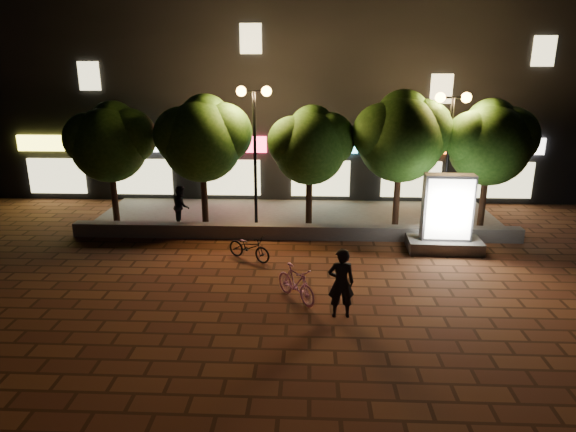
# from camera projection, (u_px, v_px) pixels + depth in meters

# --- Properties ---
(ground) EXTENTS (80.00, 80.00, 0.00)m
(ground) POSITION_uv_depth(u_px,v_px,m) (290.00, 285.00, 14.26)
(ground) COLOR brown
(ground) RESTS_ON ground
(retaining_wall) EXTENTS (16.00, 0.45, 0.50)m
(retaining_wall) POSITION_uv_depth(u_px,v_px,m) (295.00, 232.00, 18.01)
(retaining_wall) COLOR slate
(retaining_wall) RESTS_ON ground
(sidewalk) EXTENTS (16.00, 5.00, 0.08)m
(sidewalk) POSITION_uv_depth(u_px,v_px,m) (296.00, 217.00, 20.46)
(sidewalk) COLOR slate
(sidewalk) RESTS_ON ground
(building_block) EXTENTS (28.00, 8.12, 11.30)m
(building_block) POSITION_uv_depth(u_px,v_px,m) (300.00, 85.00, 25.22)
(building_block) COLOR black
(building_block) RESTS_ON ground
(tree_far_left) EXTENTS (3.36, 2.80, 4.63)m
(tree_far_left) POSITION_uv_depth(u_px,v_px,m) (111.00, 140.00, 18.81)
(tree_far_left) COLOR black
(tree_far_left) RESTS_ON sidewalk
(tree_left) EXTENTS (3.60, 3.00, 4.89)m
(tree_left) POSITION_uv_depth(u_px,v_px,m) (203.00, 136.00, 18.62)
(tree_left) COLOR black
(tree_left) RESTS_ON sidewalk
(tree_mid) EXTENTS (3.24, 2.70, 4.50)m
(tree_mid) POSITION_uv_depth(u_px,v_px,m) (311.00, 143.00, 18.52)
(tree_mid) COLOR black
(tree_mid) RESTS_ON sidewalk
(tree_right) EXTENTS (3.72, 3.10, 5.07)m
(tree_right) POSITION_uv_depth(u_px,v_px,m) (402.00, 134.00, 18.28)
(tree_right) COLOR black
(tree_right) RESTS_ON sidewalk
(tree_far_right) EXTENTS (3.48, 2.90, 4.76)m
(tree_far_right) POSITION_uv_depth(u_px,v_px,m) (491.00, 140.00, 18.21)
(tree_far_right) COLOR black
(tree_far_right) RESTS_ON sidewalk
(street_lamp_left) EXTENTS (1.26, 0.36, 5.18)m
(street_lamp_left) POSITION_uv_depth(u_px,v_px,m) (254.00, 121.00, 18.12)
(street_lamp_left) COLOR black
(street_lamp_left) RESTS_ON sidewalk
(street_lamp_right) EXTENTS (1.26, 0.36, 4.98)m
(street_lamp_right) POSITION_uv_depth(u_px,v_px,m) (451.00, 126.00, 17.87)
(street_lamp_right) COLOR black
(street_lamp_right) RESTS_ON sidewalk
(ad_kiosk) EXTENTS (2.44, 1.27, 2.61)m
(ad_kiosk) POSITION_uv_depth(u_px,v_px,m) (446.00, 220.00, 16.63)
(ad_kiosk) COLOR slate
(ad_kiosk) RESTS_ON ground
(scooter_pink) EXTENTS (1.33, 1.54, 0.96)m
(scooter_pink) POSITION_uv_depth(u_px,v_px,m) (296.00, 283.00, 13.27)
(scooter_pink) COLOR #F095D9
(scooter_pink) RESTS_ON ground
(rider) EXTENTS (0.68, 0.47, 1.79)m
(rider) POSITION_uv_depth(u_px,v_px,m) (341.00, 283.00, 12.28)
(rider) COLOR black
(rider) RESTS_ON ground
(scooter_parked) EXTENTS (1.66, 1.31, 0.84)m
(scooter_parked) POSITION_uv_depth(u_px,v_px,m) (249.00, 247.00, 16.02)
(scooter_parked) COLOR black
(scooter_parked) RESTS_ON ground
(pedestrian) EXTENTS (0.77, 0.89, 1.56)m
(pedestrian) POSITION_uv_depth(u_px,v_px,m) (181.00, 206.00, 19.02)
(pedestrian) COLOR black
(pedestrian) RESTS_ON sidewalk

